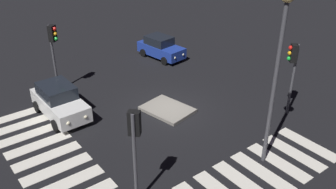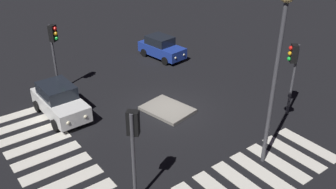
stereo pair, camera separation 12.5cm
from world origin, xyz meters
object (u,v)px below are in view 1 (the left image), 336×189
at_px(traffic_light_south, 53,42).
at_px(street_lamp, 279,52).
at_px(car_white, 59,101).
at_px(traffic_island, 167,109).
at_px(traffic_light_north, 293,62).
at_px(car_blue, 161,48).
at_px(traffic_light_east, 135,135).

relative_size(traffic_light_south, street_lamp, 0.54).
bearing_deg(traffic_light_south, car_white, -55.25).
relative_size(traffic_island, car_white, 0.73).
bearing_deg(traffic_light_north, traffic_light_south, -8.60).
height_order(traffic_island, car_blue, car_blue).
height_order(car_white, street_lamp, street_lamp).
xyz_separation_m(traffic_island, car_blue, (-6.69, 4.45, 0.71)).
relative_size(traffic_light_south, traffic_light_east, 1.05).
bearing_deg(car_blue, traffic_island, -41.38).
height_order(traffic_island, traffic_light_east, traffic_light_east).
bearing_deg(traffic_island, traffic_light_north, 50.60).
height_order(traffic_light_north, street_lamp, street_lamp).
relative_size(traffic_light_east, street_lamp, 0.52).
relative_size(car_white, traffic_light_east, 1.03).
relative_size(traffic_light_north, traffic_light_east, 1.01).
bearing_deg(traffic_light_east, traffic_light_north, -39.33).
bearing_deg(street_lamp, traffic_light_south, -159.25).
bearing_deg(traffic_light_south, traffic_light_east, -40.19).
bearing_deg(traffic_light_east, traffic_light_south, 40.15).
distance_m(traffic_light_south, street_lamp, 13.30).
relative_size(traffic_island, traffic_light_east, 0.75).
relative_size(car_blue, traffic_light_north, 0.96).
height_order(car_blue, traffic_light_south, traffic_light_south).
xyz_separation_m(traffic_island, traffic_light_north, (4.18, 5.09, 3.01)).
distance_m(car_white, street_lamp, 11.93).
relative_size(traffic_island, car_blue, 0.78).
relative_size(traffic_island, street_lamp, 0.39).
height_order(traffic_island, car_white, car_white).
xyz_separation_m(car_white, traffic_light_south, (-2.85, 1.14, 2.34)).
distance_m(car_blue, traffic_light_east, 15.19).
bearing_deg(traffic_light_north, traffic_island, 0.80).
bearing_deg(car_white, street_lamp, 30.29).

